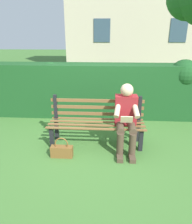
% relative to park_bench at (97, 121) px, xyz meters
% --- Properties ---
extents(ground, '(60.00, 60.00, 0.00)m').
position_rel_park_bench_xyz_m(ground, '(0.00, 0.08, -0.44)').
color(ground, '#3D6B2D').
extents(park_bench, '(1.73, 0.51, 0.88)m').
position_rel_park_bench_xyz_m(park_bench, '(0.00, 0.00, 0.00)').
color(park_bench, black).
rests_on(park_bench, ground).
extents(person_seated, '(0.44, 0.73, 1.16)m').
position_rel_park_bench_xyz_m(person_seated, '(-0.52, 0.18, 0.17)').
color(person_seated, maroon).
rests_on(person_seated, ground).
extents(hedge_backdrop, '(5.80, 0.80, 1.42)m').
position_rel_park_bench_xyz_m(hedge_backdrop, '(-0.23, -1.48, 0.24)').
color(hedge_backdrop, '#19471E').
rests_on(hedge_backdrop, ground).
extents(handbag, '(0.36, 0.13, 0.35)m').
position_rel_park_bench_xyz_m(handbag, '(0.55, 0.54, -0.33)').
color(handbag, brown).
rests_on(handbag, ground).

